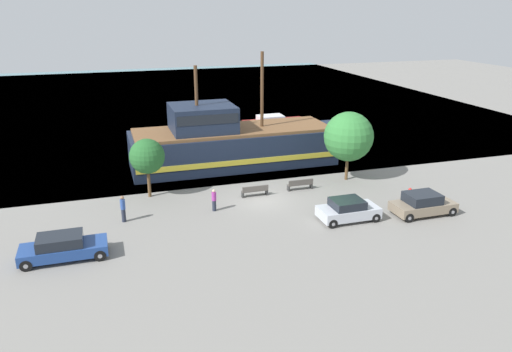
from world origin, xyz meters
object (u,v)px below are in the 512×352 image
at_px(moored_boat_dockside, 272,131).
at_px(pedestrian_walking_far, 123,209).
at_px(parked_car_curb_mid, 348,210).
at_px(pedestrian_walking_near, 214,200).
at_px(bench_promenade_west, 300,184).
at_px(pirate_ship, 231,142).
at_px(moored_boat_outer, 274,124).
at_px(parked_car_curb_front, 63,247).
at_px(bench_promenade_east, 255,191).
at_px(parked_car_curb_rear, 423,204).
at_px(fire_hydrant, 410,192).

bearing_deg(moored_boat_dockside, pedestrian_walking_far, -132.36).
bearing_deg(parked_car_curb_mid, pedestrian_walking_near, 152.61).
bearing_deg(bench_promenade_west, pedestrian_walking_near, -164.21).
bearing_deg(pirate_ship, parked_car_curb_mid, -73.17).
bearing_deg(moored_boat_outer, bench_promenade_west, -103.71).
xyz_separation_m(moored_boat_outer, parked_car_curb_front, (-21.47, -25.56, 0.07)).
bearing_deg(pirate_ship, bench_promenade_east, -92.11).
xyz_separation_m(parked_car_curb_rear, fire_hydrant, (0.97, 2.89, -0.32)).
xyz_separation_m(parked_car_curb_rear, bench_promenade_west, (-6.06, 6.86, -0.29)).
relative_size(parked_car_curb_rear, pedestrian_walking_near, 2.70).
height_order(pirate_ship, moored_boat_dockside, pirate_ship).
distance_m(parked_car_curb_front, parked_car_curb_rear, 22.82).
distance_m(bench_promenade_west, pedestrian_walking_far, 13.41).
distance_m(parked_car_curb_front, fire_hydrant, 23.89).
relative_size(moored_boat_outer, pedestrian_walking_near, 4.59).
distance_m(parked_car_curb_rear, bench_promenade_west, 9.16).
bearing_deg(bench_promenade_east, bench_promenade_west, 4.19).
bearing_deg(moored_boat_outer, pirate_ship, -125.26).
xyz_separation_m(moored_boat_dockside, bench_promenade_west, (-3.29, -16.09, -0.18)).
xyz_separation_m(parked_car_curb_mid, pedestrian_walking_near, (-8.02, 4.16, 0.07)).
height_order(pirate_ship, parked_car_curb_front, pirate_ship).
height_order(parked_car_curb_rear, pedestrian_walking_far, pedestrian_walking_far).
xyz_separation_m(moored_boat_dockside, fire_hydrant, (3.73, -20.06, -0.22)).
xyz_separation_m(moored_boat_dockside, parked_car_curb_rear, (2.76, -22.95, 0.10)).
height_order(moored_boat_dockside, parked_car_curb_rear, moored_boat_dockside).
xyz_separation_m(moored_boat_outer, bench_promenade_west, (-4.71, -19.31, -0.19)).
bearing_deg(moored_boat_outer, parked_car_curb_rear, -87.05).
relative_size(pedestrian_walking_near, pedestrian_walking_far, 0.87).
xyz_separation_m(moored_boat_dockside, parked_car_curb_front, (-20.05, -22.34, 0.08)).
xyz_separation_m(parked_car_curb_front, parked_car_curb_rear, (22.81, -0.61, 0.02)).
bearing_deg(moored_boat_outer, parked_car_curb_front, -130.03).
relative_size(parked_car_curb_mid, bench_promenade_west, 1.97).
distance_m(parked_car_curb_rear, bench_promenade_east, 11.79).
bearing_deg(pirate_ship, parked_car_curb_front, -133.49).
distance_m(parked_car_curb_rear, pedestrian_walking_far, 19.90).
bearing_deg(fire_hydrant, parked_car_curb_rear, -108.54).
bearing_deg(pedestrian_walking_far, moored_boat_outer, 49.94).
bearing_deg(fire_hydrant, parked_car_curb_front, -174.52).
distance_m(fire_hydrant, pedestrian_walking_near, 14.37).
bearing_deg(parked_car_curb_front, bench_promenade_west, 20.45).
distance_m(moored_boat_dockside, parked_car_curb_mid, 22.42).
bearing_deg(moored_boat_dockside, bench_promenade_east, -113.20).
relative_size(bench_promenade_west, pedestrian_walking_near, 1.28).
distance_m(pirate_ship, parked_car_curb_mid, 14.69).
bearing_deg(parked_car_curb_rear, bench_promenade_east, 146.03).
bearing_deg(parked_car_curb_mid, pirate_ship, 106.83).
bearing_deg(pirate_ship, fire_hydrant, -48.41).
bearing_deg(parked_car_curb_front, bench_promenade_east, 24.63).
xyz_separation_m(moored_boat_dockside, parked_car_curb_mid, (-2.48, -22.28, 0.08)).
distance_m(moored_boat_outer, bench_promenade_east, 21.32).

